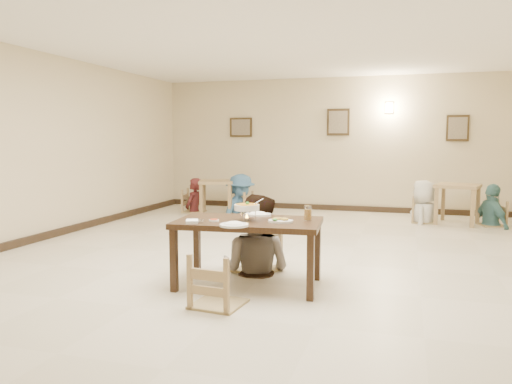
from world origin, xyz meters
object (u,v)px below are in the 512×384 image
(chair_near, at_px, (218,255))
(bg_chair_ll, at_px, (194,191))
(bg_table_right, at_px, (458,191))
(bg_chair_rr, at_px, (493,202))
(bg_chair_rl, at_px, (424,199))
(bg_diner_d, at_px, (493,184))
(bg_table_left, at_px, (216,187))
(chair_far, at_px, (257,229))
(main_diner, at_px, (256,194))
(bg_chair_lr, at_px, (240,193))
(bg_diner_a, at_px, (194,178))
(bg_diner_b, at_px, (240,174))
(main_table, at_px, (248,227))
(curry_warmer, at_px, (247,207))
(bg_diner_c, at_px, (425,180))
(drink_glass, at_px, (308,214))

(chair_near, distance_m, bg_chair_ll, 6.34)
(bg_table_right, height_order, bg_chair_rr, bg_chair_rr)
(bg_chair_rl, bearing_deg, bg_chair_rr, -89.47)
(chair_near, xyz_separation_m, bg_diner_d, (3.28, 5.71, 0.29))
(chair_near, bearing_deg, bg_table_left, -62.54)
(chair_far, distance_m, main_diner, 0.43)
(bg_chair_ll, bearing_deg, bg_chair_lr, -90.35)
(bg_diner_a, relative_size, bg_diner_d, 0.97)
(bg_table_right, bearing_deg, bg_diner_b, 179.69)
(main_diner, relative_size, bg_table_right, 2.04)
(bg_table_right, bearing_deg, main_table, -117.16)
(bg_diner_a, bearing_deg, chair_near, 29.16)
(main_table, height_order, curry_warmer, curry_warmer)
(bg_chair_lr, relative_size, bg_diner_a, 0.61)
(bg_table_left, bearing_deg, bg_diner_b, 8.57)
(curry_warmer, height_order, bg_diner_b, bg_diner_b)
(chair_near, relative_size, bg_table_right, 1.07)
(bg_table_right, bearing_deg, chair_far, -121.41)
(curry_warmer, relative_size, bg_chair_rr, 0.34)
(bg_diner_a, relative_size, bg_diner_c, 0.92)
(curry_warmer, relative_size, bg_chair_lr, 0.33)
(chair_far, height_order, bg_diner_c, bg_diner_c)
(bg_chair_rr, bearing_deg, bg_chair_lr, -108.44)
(bg_chair_lr, bearing_deg, chair_near, 28.26)
(drink_glass, distance_m, bg_chair_ll, 5.95)
(main_table, bearing_deg, bg_chair_lr, 104.66)
(bg_chair_rl, bearing_deg, chair_far, 156.53)
(bg_table_right, distance_m, bg_chair_lr, 4.39)
(bg_chair_ll, bearing_deg, curry_warmer, -155.45)
(drink_glass, relative_size, bg_diner_c, 0.10)
(bg_table_right, bearing_deg, bg_chair_ll, -179.33)
(bg_diner_c, distance_m, bg_diner_d, 1.22)
(bg_chair_ll, bearing_deg, drink_glass, -149.14)
(curry_warmer, bearing_deg, bg_table_left, 114.80)
(bg_table_right, distance_m, bg_diner_a, 5.45)
(chair_far, height_order, bg_chair_lr, chair_far)
(chair_near, distance_m, bg_diner_a, 6.35)
(curry_warmer, distance_m, bg_diner_c, 5.44)
(main_table, xyz_separation_m, chair_far, (-0.09, 0.66, -0.13))
(main_diner, relative_size, bg_diner_d, 1.20)
(chair_near, xyz_separation_m, bg_chair_rl, (2.06, 5.74, -0.04))
(bg_diner_a, height_order, bg_diner_d, bg_diner_d)
(bg_chair_rl, xyz_separation_m, bg_diner_a, (-4.84, -0.04, 0.31))
(chair_near, bearing_deg, bg_diner_d, -113.91)
(bg_diner_c, bearing_deg, chair_far, -15.08)
(drink_glass, bearing_deg, bg_chair_rr, 61.88)
(drink_glass, bearing_deg, bg_table_right, 68.02)
(bg_chair_ll, xyz_separation_m, bg_chair_rl, (4.84, 0.04, -0.03))
(chair_far, relative_size, bg_diner_b, 0.60)
(main_table, bearing_deg, chair_far, 93.17)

